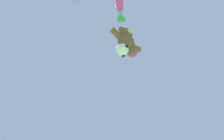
{
  "coord_description": "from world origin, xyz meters",
  "views": [
    {
      "loc": [
        -2.87,
        0.36,
        1.79
      ],
      "look_at": [
        1.66,
        5.8,
        11.1
      ],
      "focal_mm": 35.0,
      "sensor_mm": 36.0,
      "label": 1
    }
  ],
  "objects_px": {
    "soccer_ball_kite": "(122,50)",
    "fish_kite_emerald": "(130,47)",
    "teddy_bear_kite": "(126,40)",
    "fish_kite_magenta": "(120,10)"
  },
  "relations": [
    {
      "from": "soccer_ball_kite",
      "to": "fish_kite_emerald",
      "type": "relative_size",
      "value": 0.46
    },
    {
      "from": "teddy_bear_kite",
      "to": "fish_kite_emerald",
      "type": "relative_size",
      "value": 1.43
    },
    {
      "from": "fish_kite_emerald",
      "to": "fish_kite_magenta",
      "type": "bearing_deg",
      "value": -147.06
    },
    {
      "from": "fish_kite_emerald",
      "to": "fish_kite_magenta",
      "type": "height_order",
      "value": "fish_kite_magenta"
    },
    {
      "from": "teddy_bear_kite",
      "to": "fish_kite_magenta",
      "type": "relative_size",
      "value": 1.53
    },
    {
      "from": "soccer_ball_kite",
      "to": "fish_kite_magenta",
      "type": "xyz_separation_m",
      "value": [
        -0.45,
        -0.5,
        4.09
      ]
    },
    {
      "from": "soccer_ball_kite",
      "to": "fish_kite_emerald",
      "type": "distance_m",
      "value": 3.81
    },
    {
      "from": "soccer_ball_kite",
      "to": "fish_kite_emerald",
      "type": "xyz_separation_m",
      "value": [
        1.7,
        0.9,
        3.29
      ]
    },
    {
      "from": "teddy_bear_kite",
      "to": "soccer_ball_kite",
      "type": "distance_m",
      "value": 1.73
    },
    {
      "from": "fish_kite_emerald",
      "to": "teddy_bear_kite",
      "type": "bearing_deg",
      "value": -146.56
    }
  ]
}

